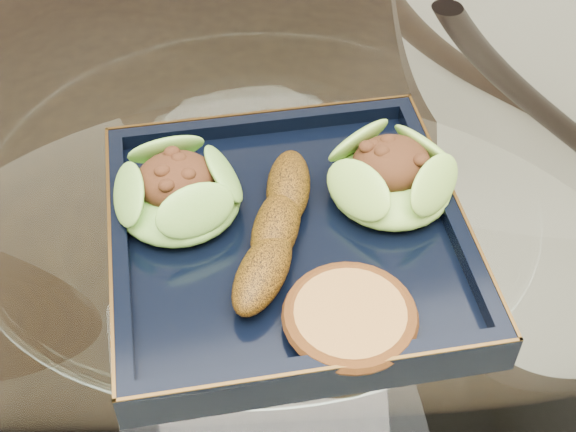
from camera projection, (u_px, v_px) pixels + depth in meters
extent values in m
cylinder|color=white|center=(258.00, 235.00, 0.65)|extent=(1.10, 1.10, 0.01)
torus|color=black|center=(258.00, 235.00, 0.65)|extent=(1.13, 1.13, 0.02)
cylinder|color=black|center=(409.00, 240.00, 1.16)|extent=(0.04, 0.04, 0.75)
cylinder|color=black|center=(13.00, 318.00, 1.07)|extent=(0.04, 0.04, 0.75)
cube|color=#301E10|center=(189.00, 138.00, 1.10)|extent=(0.60, 0.60, 0.04)
cylinder|color=#301E10|center=(46.00, 362.00, 1.17)|extent=(0.04, 0.04, 0.50)
cylinder|color=#301E10|center=(320.00, 382.00, 1.14)|extent=(0.04, 0.04, 0.50)
cylinder|color=#301E10|center=(112.00, 175.00, 1.44)|extent=(0.04, 0.04, 0.50)
cylinder|color=#301E10|center=(334.00, 188.00, 1.42)|extent=(0.04, 0.04, 0.50)
cube|color=black|center=(288.00, 243.00, 0.62)|extent=(0.29, 0.29, 0.02)
ellipsoid|color=#4D8D28|center=(178.00, 195.00, 0.62)|extent=(0.12, 0.12, 0.04)
ellipsoid|color=#6BAC32|center=(391.00, 179.00, 0.63)|extent=(0.11, 0.11, 0.04)
ellipsoid|color=#5F3A0A|center=(276.00, 228.00, 0.60)|extent=(0.10, 0.16, 0.03)
cylinder|color=#A77937|center=(350.00, 318.00, 0.55)|extent=(0.10, 0.10, 0.02)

